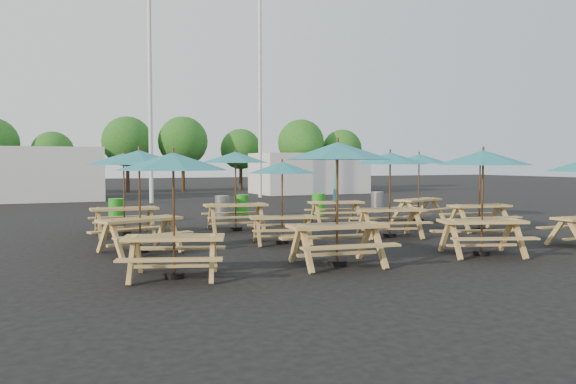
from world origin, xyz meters
name	(u,v)px	position (x,y,z in m)	size (l,w,h in m)	color
ground	(309,234)	(0.00, 0.00, 0.00)	(120.00, 120.00, 0.00)	black
picnic_unit_0	(173,169)	(-4.75, -4.57, 1.89)	(2.46, 2.46, 2.19)	tan
picnic_unit_1	(139,163)	(-4.87, -1.51, 1.98)	(2.56, 2.56, 2.29)	tan
picnic_unit_2	(124,164)	(-4.81, 1.70, 1.96)	(2.05, 2.05, 2.27)	tan
picnic_unit_3	(337,158)	(-1.61, -4.64, 2.08)	(2.36, 2.36, 2.41)	tan
picnic_unit_4	(282,172)	(-1.44, -1.49, 1.76)	(2.17, 2.17, 2.03)	tan
picnic_unit_5	(235,162)	(-1.66, 1.52, 2.02)	(2.31, 2.31, 2.33)	tan
picnic_unit_6	(483,164)	(1.84, -4.79, 1.97)	(2.57, 2.57, 2.28)	tan
picnic_unit_7	(390,163)	(1.68, -1.50, 1.98)	(2.47, 2.47, 2.29)	tan
picnic_unit_8	(336,196)	(1.80, 1.78, 0.91)	(2.00, 1.83, 2.22)	tan
picnic_unit_10	(480,164)	(4.90, -1.33, 1.95)	(2.29, 2.29, 2.26)	tan
picnic_unit_11	(419,163)	(4.76, 1.42, 1.99)	(2.60, 2.60, 2.31)	tan
waste_bin_0	(116,211)	(-4.68, 4.83, 0.41)	(0.51, 0.51, 0.82)	#21931A
waste_bin_1	(222,207)	(-1.05, 4.99, 0.41)	(0.51, 0.51, 0.82)	gray
waste_bin_2	(242,206)	(-0.22, 5.26, 0.41)	(0.51, 0.51, 0.82)	#21931A
waste_bin_3	(319,204)	(2.69, 4.83, 0.41)	(0.51, 0.51, 0.82)	#21931A
waste_bin_4	(377,202)	(5.48, 5.13, 0.41)	(0.51, 0.51, 0.82)	gray
mast_0	(150,81)	(-2.00, 14.00, 6.00)	(0.20, 0.20, 12.00)	silver
mast_1	(260,92)	(4.50, 16.00, 6.00)	(0.20, 0.20, 12.00)	silver
event_tent_0	(21,174)	(-8.00, 18.00, 1.40)	(8.00, 4.00, 2.80)	silver
event_tent_1	(309,173)	(9.00, 19.00, 1.30)	(7.00, 4.00, 2.60)	silver
tree_2	(53,152)	(-6.39, 23.65, 2.62)	(2.59, 2.59, 3.93)	#382314
tree_3	(127,142)	(-1.75, 24.72, 3.41)	(3.36, 3.36, 5.09)	#382314
tree_4	(183,141)	(1.90, 24.26, 3.46)	(3.41, 3.41, 5.17)	#382314
tree_5	(241,149)	(6.22, 24.67, 2.97)	(2.94, 2.94, 4.45)	#382314
tree_6	(301,143)	(10.23, 22.90, 3.43)	(3.38, 3.38, 5.13)	#382314
tree_7	(342,149)	(13.63, 22.92, 2.99)	(2.95, 2.95, 4.48)	#382314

